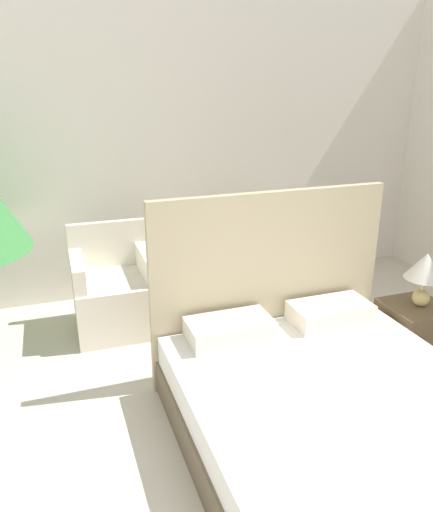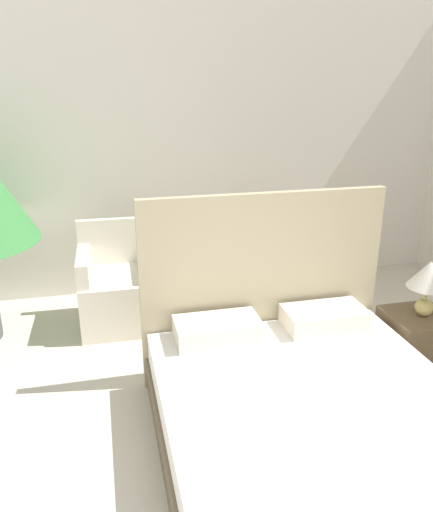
{
  "view_description": "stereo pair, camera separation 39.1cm",
  "coord_description": "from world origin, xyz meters",
  "px_view_note": "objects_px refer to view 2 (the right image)",
  "views": [
    {
      "loc": [
        -1.24,
        -0.63,
        2.09
      ],
      "look_at": [
        -0.02,
        2.84,
        0.75
      ],
      "focal_mm": 35.0,
      "sensor_mm": 36.0,
      "label": 1
    },
    {
      "loc": [
        -0.86,
        -0.74,
        2.09
      ],
      "look_at": [
        -0.02,
        2.84,
        0.75
      ],
      "focal_mm": 35.0,
      "sensor_mm": 36.0,
      "label": 2
    }
  ],
  "objects_px": {
    "bed": "(313,421)",
    "table_lamp": "(429,278)",
    "armchair_near_window_left": "(120,292)",
    "nightstand": "(415,343)",
    "armchair_near_window_right": "(238,281)"
  },
  "relations": [
    {
      "from": "armchair_near_window_left",
      "to": "nightstand",
      "type": "xyz_separation_m",
      "value": [
        2.08,
        -1.27,
        -0.07
      ]
    },
    {
      "from": "bed",
      "to": "table_lamp",
      "type": "bearing_deg",
      "value": 30.84
    },
    {
      "from": "armchair_near_window_left",
      "to": "table_lamp",
      "type": "bearing_deg",
      "value": -30.53
    },
    {
      "from": "armchair_near_window_right",
      "to": "nightstand",
      "type": "height_order",
      "value": "armchair_near_window_right"
    },
    {
      "from": "table_lamp",
      "to": "armchair_near_window_right",
      "type": "bearing_deg",
      "value": 128.68
    },
    {
      "from": "bed",
      "to": "armchair_near_window_right",
      "type": "xyz_separation_m",
      "value": [
        0.1,
        1.96,
        0.03
      ]
    },
    {
      "from": "bed",
      "to": "table_lamp",
      "type": "distance_m",
      "value": 1.4
    },
    {
      "from": "bed",
      "to": "nightstand",
      "type": "height_order",
      "value": "bed"
    },
    {
      "from": "bed",
      "to": "armchair_near_window_left",
      "type": "distance_m",
      "value": 2.18
    },
    {
      "from": "armchair_near_window_left",
      "to": "nightstand",
      "type": "relative_size",
      "value": 1.93
    },
    {
      "from": "bed",
      "to": "table_lamp",
      "type": "xyz_separation_m",
      "value": [
        1.13,
        0.68,
        0.49
      ]
    },
    {
      "from": "bed",
      "to": "armchair_near_window_right",
      "type": "distance_m",
      "value": 1.96
    },
    {
      "from": "armchair_near_window_left",
      "to": "bed",
      "type": "bearing_deg",
      "value": -62.8
    },
    {
      "from": "armchair_near_window_left",
      "to": "table_lamp",
      "type": "xyz_separation_m",
      "value": [
        2.1,
        -1.28,
        0.45
      ]
    },
    {
      "from": "nightstand",
      "to": "table_lamp",
      "type": "xyz_separation_m",
      "value": [
        0.02,
        -0.01,
        0.52
      ]
    }
  ]
}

